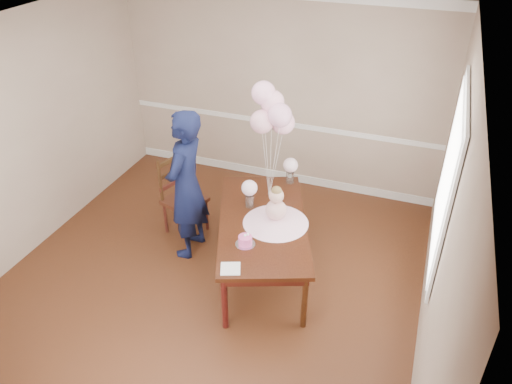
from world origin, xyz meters
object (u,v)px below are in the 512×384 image
Objects in this scene: birthday_cake at (245,240)px; woman at (186,186)px; dining_table_top at (263,222)px; dining_chair_seat at (185,201)px.

birthday_cake is 0.08× the size of woman.
dining_table_top is at bearing 87.06° from birthday_cake.
dining_chair_seat is at bearing 143.29° from birthday_cake.
birthday_cake is at bearing 59.00° from woman.
birthday_cake is 0.31× the size of dining_chair_seat.
woman reaches higher than dining_table_top.
woman reaches higher than dining_chair_seat.
birthday_cake reaches higher than dining_table_top.
dining_table_top is at bearing -0.90° from dining_chair_seat.
woman is (0.22, -0.32, 0.45)m from dining_chair_seat.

